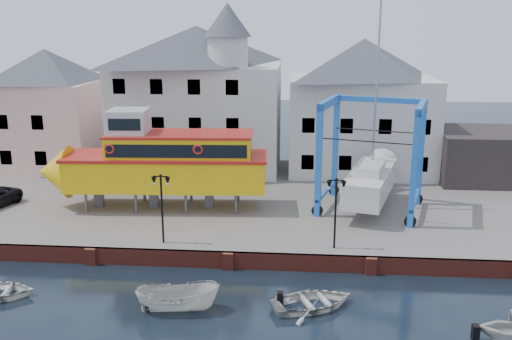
{
  "coord_description": "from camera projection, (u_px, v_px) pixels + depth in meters",
  "views": [
    {
      "loc": [
        4.04,
        -29.63,
        13.8
      ],
      "look_at": [
        1.0,
        7.0,
        4.0
      ],
      "focal_mm": 40.0,
      "sensor_mm": 36.0,
      "label": 1
    }
  ],
  "objects": [
    {
      "name": "motorboat_b",
      "position": [
        312.0,
        307.0,
        28.12
      ],
      "size": [
        5.0,
        4.37,
        0.86
      ],
      "primitive_type": "imported",
      "rotation": [
        0.0,
        0.0,
        1.97
      ],
      "color": "beige",
      "rests_on": "ground"
    },
    {
      "name": "quay_wall",
      "position": [
        228.0,
        260.0,
        32.38
      ],
      "size": [
        44.0,
        0.47,
        1.0
      ],
      "color": "maroon",
      "rests_on": "ground"
    },
    {
      "name": "ground",
      "position": [
        228.0,
        269.0,
        32.41
      ],
      "size": [
        140.0,
        140.0,
        0.0
      ],
      "primitive_type": "plane",
      "color": "black",
      "rests_on": "ground"
    },
    {
      "name": "travel_lift",
      "position": [
        373.0,
        173.0,
        39.55
      ],
      "size": [
        7.95,
        9.93,
        14.55
      ],
      "rotation": [
        0.0,
        0.0,
        -0.27
      ],
      "color": "#1A50A5",
      "rests_on": "hardstanding"
    },
    {
      "name": "motorboat_a",
      "position": [
        178.0,
        311.0,
        27.77
      ],
      "size": [
        4.25,
        2.05,
        1.58
      ],
      "primitive_type": "imported",
      "rotation": [
        0.0,
        0.0,
        1.7
      ],
      "color": "beige",
      "rests_on": "ground"
    },
    {
      "name": "hardstanding",
      "position": [
        247.0,
        201.0,
        42.87
      ],
      "size": [
        44.0,
        22.0,
        1.0
      ],
      "primitive_type": "cube",
      "color": "#67605D",
      "rests_on": "ground"
    },
    {
      "name": "lamp_post_right",
      "position": [
        336.0,
        195.0,
        32.01
      ],
      "size": [
        1.12,
        0.32,
        4.2
      ],
      "color": "black",
      "rests_on": "hardstanding"
    },
    {
      "name": "shed_dark",
      "position": [
        486.0,
        155.0,
        46.49
      ],
      "size": [
        8.0,
        7.0,
        4.0
      ],
      "primitive_type": "cube",
      "color": "#262322",
      "rests_on": "hardstanding"
    },
    {
      "name": "building_white_main",
      "position": [
        199.0,
        96.0,
        48.61
      ],
      "size": [
        14.0,
        8.3,
        14.0
      ],
      "color": "silver",
      "rests_on": "hardstanding"
    },
    {
      "name": "building_white_right",
      "position": [
        362.0,
        106.0,
        48.28
      ],
      "size": [
        12.0,
        8.0,
        11.2
      ],
      "color": "silver",
      "rests_on": "hardstanding"
    },
    {
      "name": "tour_boat",
      "position": [
        153.0,
        162.0,
        39.11
      ],
      "size": [
        16.01,
        4.66,
        6.89
      ],
      "rotation": [
        0.0,
        0.0,
        0.06
      ],
      "color": "#59595E",
      "rests_on": "hardstanding"
    },
    {
      "name": "building_pink",
      "position": [
        49.0,
        109.0,
        49.59
      ],
      "size": [
        8.0,
        7.0,
        10.3
      ],
      "color": "beige",
      "rests_on": "hardstanding"
    },
    {
      "name": "lamp_post_left",
      "position": [
        161.0,
        191.0,
        32.81
      ],
      "size": [
        1.12,
        0.32,
        4.2
      ],
      "color": "black",
      "rests_on": "hardstanding"
    }
  ]
}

